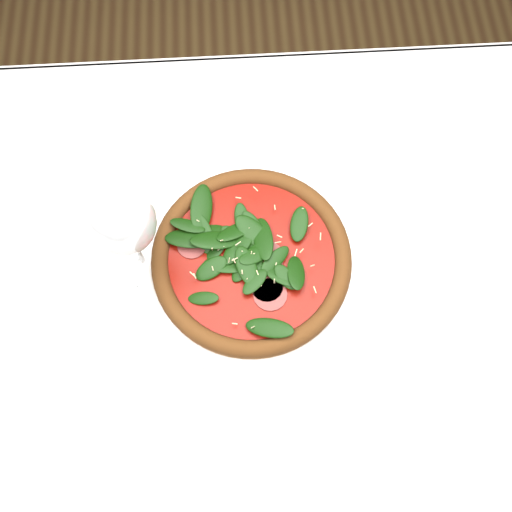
{
  "coord_description": "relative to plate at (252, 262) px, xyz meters",
  "views": [
    {
      "loc": [
        -0.0,
        -0.27,
        1.55
      ],
      "look_at": [
        0.01,
        0.02,
        0.77
      ],
      "focal_mm": 40.0,
      "sensor_mm": 36.0,
      "label": 1
    }
  ],
  "objects": [
    {
      "name": "dining_table",
      "position": [
        -0.01,
        -0.02,
        -0.11
      ],
      "size": [
        1.21,
        0.81,
        0.75
      ],
      "color": "white",
      "rests_on": "ground"
    },
    {
      "name": "ground",
      "position": [
        -0.01,
        -0.02,
        -0.76
      ],
      "size": [
        6.0,
        6.0,
        0.0
      ],
      "primitive_type": "plane",
      "color": "brown",
      "rests_on": "ground"
    },
    {
      "name": "pizza",
      "position": [
        -0.0,
        0.0,
        0.02
      ],
      "size": [
        0.33,
        0.33,
        0.04
      ],
      "rotation": [
        0.0,
        0.0,
        -0.14
      ],
      "color": "#9C5B25",
      "rests_on": "plate"
    },
    {
      "name": "wine_glass",
      "position": [
        -0.16,
        0.01,
        0.14
      ],
      "size": [
        0.09,
        0.09,
        0.21
      ],
      "color": "white",
      "rests_on": "dining_table"
    },
    {
      "name": "plate",
      "position": [
        0.0,
        0.0,
        0.0
      ],
      "size": [
        0.34,
        0.34,
        0.01
      ],
      "color": "white",
      "rests_on": "dining_table"
    }
  ]
}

